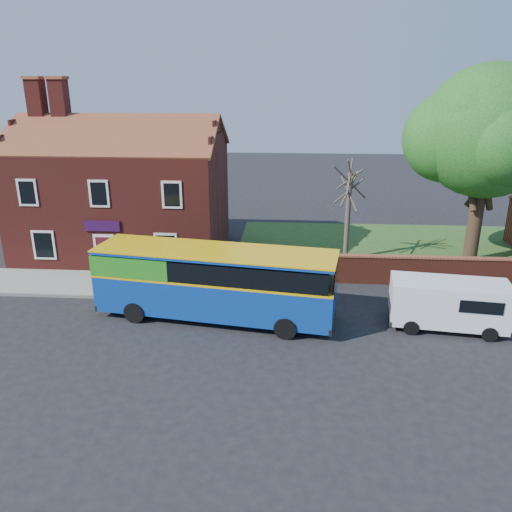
{
  "coord_description": "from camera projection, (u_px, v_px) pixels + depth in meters",
  "views": [
    {
      "loc": [
        3.35,
        -18.4,
        10.24
      ],
      "look_at": [
        1.69,
        5.0,
        2.1
      ],
      "focal_mm": 35.0,
      "sensor_mm": 36.0,
      "label": 1
    }
  ],
  "objects": [
    {
      "name": "ground",
      "position": [
        207.0,
        341.0,
        20.92
      ],
      "size": [
        120.0,
        120.0,
        0.0
      ],
      "primitive_type": "plane",
      "color": "black",
      "rests_on": "ground"
    },
    {
      "name": "boundary_wall",
      "position": [
        471.0,
        272.0,
        26.39
      ],
      "size": [
        22.0,
        0.38,
        1.6
      ],
      "color": "maroon",
      "rests_on": "ground"
    },
    {
      "name": "kerb",
      "position": [
        83.0,
        296.0,
        25.13
      ],
      "size": [
        18.0,
        0.15,
        0.14
      ],
      "primitive_type": "cube",
      "color": "slate",
      "rests_on": "ground"
    },
    {
      "name": "van_near",
      "position": [
        449.0,
        303.0,
        21.68
      ],
      "size": [
        5.15,
        2.57,
        2.17
      ],
      "rotation": [
        0.0,
        0.0,
        -0.12
      ],
      "color": "white",
      "rests_on": "ground"
    },
    {
      "name": "shop_building",
      "position": [
        124.0,
        199.0,
        31.1
      ],
      "size": [
        12.3,
        8.13,
        10.5
      ],
      "color": "maroon",
      "rests_on": "ground"
    },
    {
      "name": "pavement",
      "position": [
        96.0,
        284.0,
        26.79
      ],
      "size": [
        18.0,
        3.5,
        0.12
      ],
      "primitive_type": "cube",
      "color": "gray",
      "rests_on": "ground"
    },
    {
      "name": "grass_strip",
      "position": [
        439.0,
        250.0,
        32.3
      ],
      "size": [
        26.0,
        12.0,
        0.04
      ],
      "primitive_type": "cube",
      "color": "#426B28",
      "rests_on": "ground"
    },
    {
      "name": "bare_tree",
      "position": [
        348.0,
        212.0,
        29.68
      ],
      "size": [
        2.19,
        2.6,
        5.83
      ],
      "color": "#4C4238",
      "rests_on": "ground"
    },
    {
      "name": "large_tree",
      "position": [
        488.0,
        136.0,
        27.97
      ],
      "size": [
        9.34,
        7.39,
        11.39
      ],
      "color": "black",
      "rests_on": "ground"
    },
    {
      "name": "bus",
      "position": [
        208.0,
        279.0,
        22.51
      ],
      "size": [
        11.08,
        4.36,
        3.29
      ],
      "rotation": [
        0.0,
        0.0,
        -0.16
      ],
      "color": "#0E399A",
      "rests_on": "ground"
    }
  ]
}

